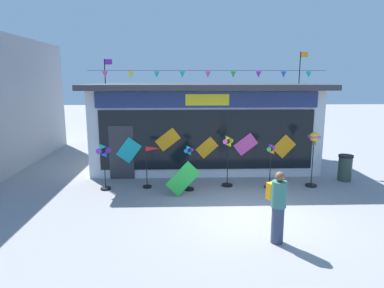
% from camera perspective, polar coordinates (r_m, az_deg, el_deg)
% --- Properties ---
extents(ground_plane, '(80.00, 80.00, 0.00)m').
position_cam_1_polar(ground_plane, '(9.61, 9.95, -11.78)').
color(ground_plane, gray).
extents(kite_shop_building, '(9.20, 5.34, 4.83)m').
position_cam_1_polar(kite_shop_building, '(14.69, 1.85, 3.46)').
color(kite_shop_building, silver).
rests_on(kite_shop_building, ground_plane).
extents(wind_spinner_far_left, '(0.45, 0.34, 1.58)m').
position_cam_1_polar(wind_spinner_far_left, '(11.57, -14.71, -2.37)').
color(wind_spinner_far_left, black).
rests_on(wind_spinner_far_left, ground_plane).
extents(wind_spinner_left, '(0.64, 0.30, 1.46)m').
position_cam_1_polar(wind_spinner_left, '(11.52, -6.93, -2.54)').
color(wind_spinner_left, black).
rests_on(wind_spinner_left, ground_plane).
extents(wind_spinner_center_left, '(0.35, 0.35, 1.53)m').
position_cam_1_polar(wind_spinner_center_left, '(11.21, -0.55, -3.82)').
color(wind_spinner_center_left, black).
rests_on(wind_spinner_center_left, ground_plane).
extents(wind_spinner_center_right, '(0.39, 0.38, 1.79)m').
position_cam_1_polar(wind_spinner_center_right, '(11.62, 6.09, -1.99)').
color(wind_spinner_center_right, black).
rests_on(wind_spinner_center_right, ground_plane).
extents(wind_spinner_right, '(0.36, 0.36, 1.56)m').
position_cam_1_polar(wind_spinner_right, '(11.71, 13.20, -3.02)').
color(wind_spinner_right, black).
rests_on(wind_spinner_right, ground_plane).
extents(wind_spinner_far_right, '(0.40, 0.40, 1.92)m').
position_cam_1_polar(wind_spinner_far_right, '(12.21, 19.93, -0.37)').
color(wind_spinner_far_right, black).
rests_on(wind_spinner_far_right, ground_plane).
extents(person_near_camera, '(0.43, 0.48, 1.68)m').
position_cam_1_polar(person_near_camera, '(7.93, 14.34, -10.07)').
color(person_near_camera, '#333D56').
rests_on(person_near_camera, ground_plane).
extents(trash_bin, '(0.52, 0.52, 0.96)m').
position_cam_1_polar(trash_bin, '(13.56, 24.52, -3.67)').
color(trash_bin, '#2D4238').
rests_on(trash_bin, ground_plane).
extents(display_kite_on_ground, '(1.13, 0.19, 1.13)m').
position_cam_1_polar(display_kite_on_ground, '(10.75, -1.54, -5.91)').
color(display_kite_on_ground, green).
rests_on(display_kite_on_ground, ground_plane).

